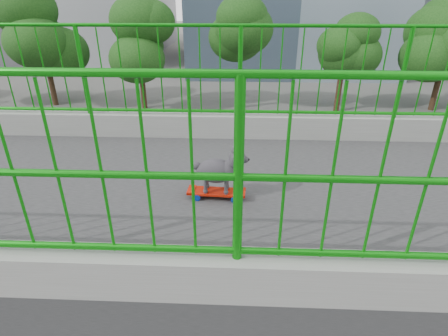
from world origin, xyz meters
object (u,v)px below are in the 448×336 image
object	(u,v)px
poodle	(219,169)
car_2	(363,176)
car_3	(155,147)
car_0	(277,265)
car_1	(264,211)
skateboard	(216,193)

from	to	relation	value
poodle	car_2	xyz separation A→B (m)	(-12.61, 6.26, -6.55)
car_2	car_3	distance (m)	11.38
car_0	car_1	size ratio (longest dim) A/B	0.92
skateboard	car_3	distance (m)	17.65
poodle	car_2	distance (m)	15.53
car_1	skateboard	bearing A→B (deg)	-7.90
skateboard	poodle	xyz separation A→B (m)	(0.00, 0.03, 0.25)
poodle	car_1	distance (m)	11.55
skateboard	car_2	distance (m)	15.44
car_2	car_3	world-z (taller)	car_2
skateboard	car_2	xyz separation A→B (m)	(-12.61, 6.29, -6.30)
car_0	skateboard	bearing A→B (deg)	-13.88
car_0	car_1	bearing A→B (deg)	-175.92
poodle	car_0	xyz separation A→B (m)	(-6.21, 1.51, -6.60)
skateboard	poodle	bearing A→B (deg)	90.00
skateboard	poodle	world-z (taller)	poodle
car_1	car_3	distance (m)	8.73
car_1	car_2	world-z (taller)	car_2
skateboard	car_0	size ratio (longest dim) A/B	0.13
car_0	car_1	distance (m)	3.21
car_2	car_0	bearing A→B (deg)	143.39
car_1	car_2	bearing A→B (deg)	122.71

